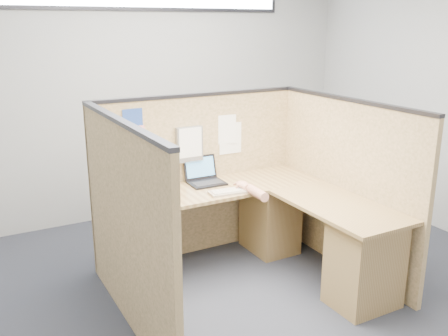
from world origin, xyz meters
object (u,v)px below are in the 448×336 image
laptop (204,176)px  keyboard (233,191)px  l_desk (255,234)px  mouse (242,187)px

laptop → keyboard: 0.39m
l_desk → keyboard: (-0.11, 0.19, 0.35)m
keyboard → laptop: bearing=109.1°
laptop → keyboard: laptop is taller
laptop → keyboard: (0.09, -0.38, -0.04)m
l_desk → laptop: bearing=109.7°
l_desk → keyboard: bearing=120.4°
l_desk → mouse: (-0.01, 0.21, 0.36)m
l_desk → laptop: size_ratio=6.06×
l_desk → mouse: size_ratio=16.32×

